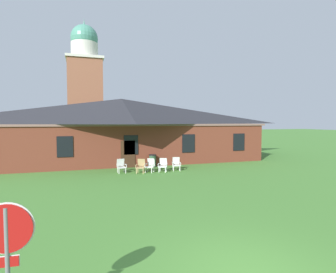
{
  "coord_description": "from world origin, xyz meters",
  "views": [
    {
      "loc": [
        -3.63,
        -5.21,
        3.55
      ],
      "look_at": [
        1.0,
        9.19,
        2.71
      ],
      "focal_mm": 28.86,
      "sensor_mm": 36.0,
      "label": 1
    }
  ],
  "objects_px": {
    "lawn_chair_left_end": "(150,165)",
    "trash_bin": "(153,161)",
    "lawn_chair_by_porch": "(121,166)",
    "lawn_chair_right_end": "(176,164)",
    "lawn_chair_near_door": "(141,166)",
    "lawn_chair_middle": "(163,165)",
    "stop_sign": "(7,247)"
  },
  "relations": [
    {
      "from": "lawn_chair_left_end",
      "to": "trash_bin",
      "type": "xyz_separation_m",
      "value": [
        0.69,
        2.03,
        -0.0
      ]
    },
    {
      "from": "lawn_chair_by_porch",
      "to": "lawn_chair_right_end",
      "type": "bearing_deg",
      "value": -4.64
    },
    {
      "from": "lawn_chair_left_end",
      "to": "trash_bin",
      "type": "height_order",
      "value": "trash_bin"
    },
    {
      "from": "lawn_chair_near_door",
      "to": "trash_bin",
      "type": "height_order",
      "value": "trash_bin"
    },
    {
      "from": "lawn_chair_by_porch",
      "to": "lawn_chair_left_end",
      "type": "height_order",
      "value": "same"
    },
    {
      "from": "lawn_chair_near_door",
      "to": "lawn_chair_middle",
      "type": "distance_m",
      "value": 1.58
    },
    {
      "from": "lawn_chair_by_porch",
      "to": "lawn_chair_near_door",
      "type": "distance_m",
      "value": 1.38
    },
    {
      "from": "lawn_chair_by_porch",
      "to": "lawn_chair_middle",
      "type": "bearing_deg",
      "value": -10.5
    },
    {
      "from": "stop_sign",
      "to": "lawn_chair_by_porch",
      "type": "height_order",
      "value": "stop_sign"
    },
    {
      "from": "lawn_chair_right_end",
      "to": "trash_bin",
      "type": "height_order",
      "value": "trash_bin"
    },
    {
      "from": "lawn_chair_by_porch",
      "to": "lawn_chair_near_door",
      "type": "height_order",
      "value": "same"
    },
    {
      "from": "trash_bin",
      "to": "stop_sign",
      "type": "bearing_deg",
      "value": -112.05
    },
    {
      "from": "stop_sign",
      "to": "lawn_chair_near_door",
      "type": "distance_m",
      "value": 14.58
    },
    {
      "from": "lawn_chair_by_porch",
      "to": "lawn_chair_middle",
      "type": "relative_size",
      "value": 1.0
    },
    {
      "from": "stop_sign",
      "to": "trash_bin",
      "type": "height_order",
      "value": "stop_sign"
    },
    {
      "from": "lawn_chair_middle",
      "to": "lawn_chair_near_door",
      "type": "bearing_deg",
      "value": 177.2
    },
    {
      "from": "lawn_chair_near_door",
      "to": "lawn_chair_left_end",
      "type": "distance_m",
      "value": 0.7
    },
    {
      "from": "lawn_chair_middle",
      "to": "stop_sign",
      "type": "bearing_deg",
      "value": -115.86
    },
    {
      "from": "lawn_chair_middle",
      "to": "trash_bin",
      "type": "xyz_separation_m",
      "value": [
        -0.19,
        2.19,
        -0.0
      ]
    },
    {
      "from": "stop_sign",
      "to": "lawn_chair_right_end",
      "type": "bearing_deg",
      "value": 60.96
    },
    {
      "from": "lawn_chair_left_end",
      "to": "lawn_chair_right_end",
      "type": "distance_m",
      "value": 1.96
    },
    {
      "from": "lawn_chair_near_door",
      "to": "lawn_chair_left_end",
      "type": "height_order",
      "value": "same"
    },
    {
      "from": "stop_sign",
      "to": "lawn_chair_left_end",
      "type": "xyz_separation_m",
      "value": [
        5.69,
        13.73,
        -1.13
      ]
    },
    {
      "from": "stop_sign",
      "to": "lawn_chair_left_end",
      "type": "relative_size",
      "value": 2.43
    },
    {
      "from": "stop_sign",
      "to": "lawn_chair_right_end",
      "type": "height_order",
      "value": "stop_sign"
    },
    {
      "from": "lawn_chair_near_door",
      "to": "lawn_chair_left_end",
      "type": "bearing_deg",
      "value": 6.59
    },
    {
      "from": "lawn_chair_right_end",
      "to": "lawn_chair_near_door",
      "type": "bearing_deg",
      "value": -177.08
    },
    {
      "from": "lawn_chair_right_end",
      "to": "trash_bin",
      "type": "distance_m",
      "value": 2.35
    },
    {
      "from": "lawn_chair_middle",
      "to": "lawn_chair_right_end",
      "type": "height_order",
      "value": "same"
    },
    {
      "from": "lawn_chair_left_end",
      "to": "lawn_chair_middle",
      "type": "bearing_deg",
      "value": -10.09
    },
    {
      "from": "stop_sign",
      "to": "trash_bin",
      "type": "relative_size",
      "value": 2.37
    },
    {
      "from": "lawn_chair_near_door",
      "to": "lawn_chair_middle",
      "type": "xyz_separation_m",
      "value": [
        1.58,
        -0.08,
        0.0
      ]
    }
  ]
}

